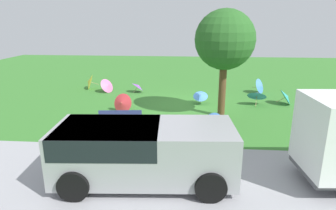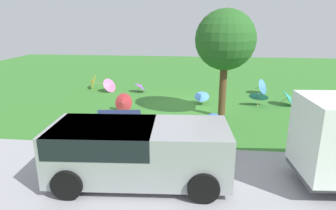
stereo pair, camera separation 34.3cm
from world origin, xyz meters
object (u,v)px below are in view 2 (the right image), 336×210
at_px(parasol_teal_0, 289,97).
at_px(parasol_blue_4, 202,96).
at_px(van_dark, 133,148).
at_px(shade_tree, 225,40).
at_px(parasol_pink_0, 110,85).
at_px(parasol_red_1, 123,103).
at_px(parasol_blue_2, 210,123).
at_px(parasol_blue_3, 259,95).
at_px(parasol_yellow_0, 92,81).
at_px(park_bench, 120,120).
at_px(parasol_blue_0, 264,86).
at_px(parasol_purple_0, 140,86).

xyz_separation_m(parasol_teal_0, parasol_blue_4, (4.31, 0.31, 0.05)).
bearing_deg(van_dark, shade_tree, -115.37).
bearing_deg(parasol_pink_0, parasol_teal_0, 169.73).
relative_size(shade_tree, parasol_red_1, 4.62).
relative_size(parasol_blue_2, parasol_blue_3, 0.95).
xyz_separation_m(van_dark, parasol_teal_0, (-6.10, -7.74, -0.50)).
xyz_separation_m(van_dark, shade_tree, (-2.67, -5.62, 2.39)).
bearing_deg(parasol_blue_2, parasol_teal_0, -133.66).
height_order(parasol_teal_0, parasol_blue_2, parasol_blue_2).
bearing_deg(shade_tree, parasol_blue_4, -64.17).
bearing_deg(parasol_yellow_0, shade_tree, 148.96).
relative_size(parasol_red_1, parasol_blue_2, 0.91).
relative_size(park_bench, parasol_blue_2, 1.51).
relative_size(park_bench, parasol_pink_0, 1.57).
xyz_separation_m(park_bench, parasol_yellow_0, (3.64, -6.84, -0.01)).
bearing_deg(parasol_red_1, parasol_yellow_0, -55.04).
bearing_deg(parasol_blue_2, parasol_yellow_0, -43.36).
distance_m(parasol_blue_0, parasol_blue_3, 2.56).
bearing_deg(van_dark, parasol_pink_0, -69.38).
xyz_separation_m(parasol_red_1, parasol_blue_2, (-3.93, 2.20, -0.04)).
bearing_deg(parasol_purple_0, parasol_blue_2, 122.66).
bearing_deg(parasol_blue_4, parasol_blue_2, 94.60).
distance_m(shade_tree, parasol_teal_0, 4.97).
bearing_deg(park_bench, parasol_pink_0, -69.69).
height_order(parasol_blue_2, parasol_blue_3, parasol_blue_3).
bearing_deg(parasol_teal_0, parasol_blue_3, 7.13).
bearing_deg(shade_tree, parasol_blue_2, 74.82).
relative_size(park_bench, shade_tree, 0.36).
distance_m(parasol_blue_0, parasol_blue_4, 4.37).
bearing_deg(parasol_blue_3, parasol_yellow_0, -15.49).
xyz_separation_m(van_dark, parasol_blue_2, (-2.10, -3.55, -0.50)).
relative_size(van_dark, parasol_blue_3, 4.13).
relative_size(parasol_blue_0, parasol_blue_2, 0.91).
bearing_deg(van_dark, parasol_yellow_0, -64.16).
height_order(van_dark, parasol_teal_0, van_dark).
relative_size(parasol_pink_0, parasol_blue_4, 1.35).
height_order(parasol_pink_0, parasol_teal_0, parasol_pink_0).
xyz_separation_m(parasol_purple_0, parasol_pink_0, (1.78, 0.14, 0.04)).
relative_size(parasol_red_1, parasol_blue_4, 1.28).
bearing_deg(parasol_red_1, shade_tree, 178.41).
bearing_deg(parasol_blue_4, van_dark, 76.45).
distance_m(parasol_teal_0, parasol_blue_3, 1.52).
xyz_separation_m(van_dark, parasol_red_1, (1.83, -5.75, -0.46)).
distance_m(park_bench, parasol_pink_0, 6.55).
relative_size(parasol_purple_0, parasol_blue_4, 1.27).
bearing_deg(parasol_blue_4, parasol_blue_3, -177.47).
distance_m(van_dark, park_bench, 3.63).
distance_m(parasol_yellow_0, parasol_teal_0, 11.31).
height_order(parasol_red_1, parasol_blue_2, parasol_red_1).
bearing_deg(parasol_blue_2, van_dark, 59.34).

